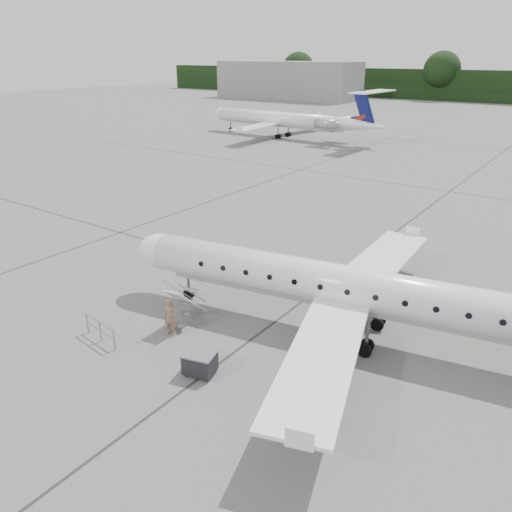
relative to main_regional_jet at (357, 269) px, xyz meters
The scene contains 8 objects.
ground 3.93m from the main_regional_jet, 102.75° to the right, with size 320.00×320.00×0.00m, color slate.
terminal_building 128.94m from the main_regional_jet, 123.13° to the left, with size 40.00×14.00×10.00m, color slate.
main_regional_jet is the anchor object (origin of this frame).
airstair 8.16m from the main_regional_jet, 154.40° to the right, with size 0.85×2.29×2.09m, color white, non-canonical shape.
passenger 8.63m from the main_regional_jet, 145.74° to the right, with size 0.65×0.43×1.79m, color #89624A.
safety_railing 11.69m from the main_regional_jet, 142.44° to the right, with size 2.20×0.08×1.00m, color gray, non-canonical shape.
baggage_cart 7.78m from the main_regional_jet, 120.93° to the right, with size 1.19×0.97×1.03m, color black, non-canonical shape.
bg_regional_left 58.69m from the main_regional_jet, 126.20° to the left, with size 28.69×20.66×7.53m, color white, non-canonical shape.
Camera 1 is at (8.26, -16.66, 11.97)m, focal length 35.00 mm.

